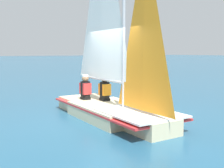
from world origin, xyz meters
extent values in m
plane|color=#235675|center=(0.00, 0.00, 0.00)|extent=(260.00, 260.00, 0.00)
cube|color=beige|center=(0.00, 0.00, 0.19)|extent=(1.68, 2.52, 0.38)
cube|color=beige|center=(0.01, 1.77, 0.19)|extent=(0.92, 1.05, 0.38)
cube|color=beige|center=(-0.01, -1.77, 0.19)|extent=(1.42, 1.06, 0.38)
cube|color=red|center=(0.00, 0.00, 0.31)|extent=(1.72, 4.47, 0.05)
cube|color=silver|center=(0.01, 1.25, 0.40)|extent=(1.55, 2.06, 0.04)
cylinder|color=#B7B7BC|center=(0.00, -0.54, 1.07)|extent=(0.09, 2.21, 0.07)
pyramid|color=orange|center=(0.01, 1.42, 2.50)|extent=(0.06, 1.54, 4.04)
cube|color=black|center=(-0.02, -2.35, 0.13)|extent=(0.03, 0.08, 0.27)
cube|color=black|center=(-0.21, -0.75, 0.23)|extent=(0.24, 0.28, 0.45)
cylinder|color=black|center=(-0.21, -0.75, 0.71)|extent=(0.30, 0.30, 0.50)
cube|color=orange|center=(-0.21, -0.75, 0.73)|extent=(0.26, 0.34, 0.35)
sphere|color=brown|center=(-0.21, -0.75, 1.05)|extent=(0.22, 0.22, 0.22)
cube|color=black|center=(0.20, -1.26, 0.23)|extent=(0.24, 0.28, 0.45)
cylinder|color=black|center=(0.20, -1.26, 0.71)|extent=(0.30, 0.30, 0.50)
cube|color=red|center=(0.20, -1.26, 0.73)|extent=(0.26, 0.34, 0.35)
sphere|color=#A87A56|center=(0.20, -1.26, 1.05)|extent=(0.22, 0.22, 0.22)
cylinder|color=white|center=(0.20, -1.26, 1.14)|extent=(0.21, 0.21, 0.06)
camera|label=1|loc=(4.17, 6.60, 1.88)|focal=45.00mm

